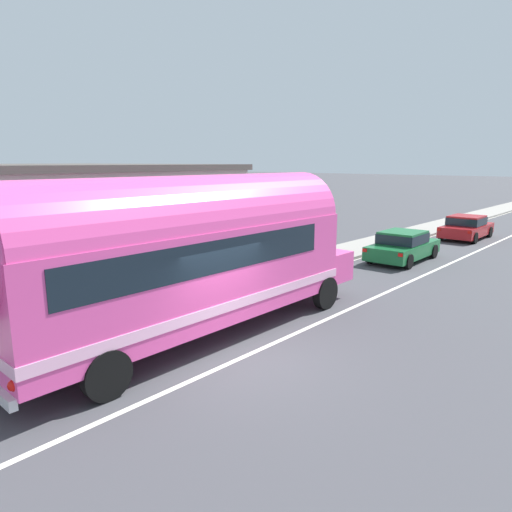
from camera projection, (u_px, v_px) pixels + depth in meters
The scene contains 6 objects.
ground_plane at pixel (240, 358), 10.53m from camera, with size 300.00×300.00×0.00m, color #424247.
lane_markings at pixel (401, 264), 20.34m from camera, with size 3.67×80.00×0.01m.
sidewalk_slab at pixel (317, 259), 20.89m from camera, with size 2.34×90.00×0.15m, color gray.
painted_bus at pixel (179, 252), 11.04m from camera, with size 2.61×11.95×4.12m.
car_lead at pixel (403, 245), 20.81m from camera, with size 2.06×4.42×1.37m.
car_second at pixel (466, 226), 26.78m from camera, with size 2.05×4.38×1.37m.
Camera 1 is at (6.85, -7.07, 4.44)m, focal length 32.12 mm.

